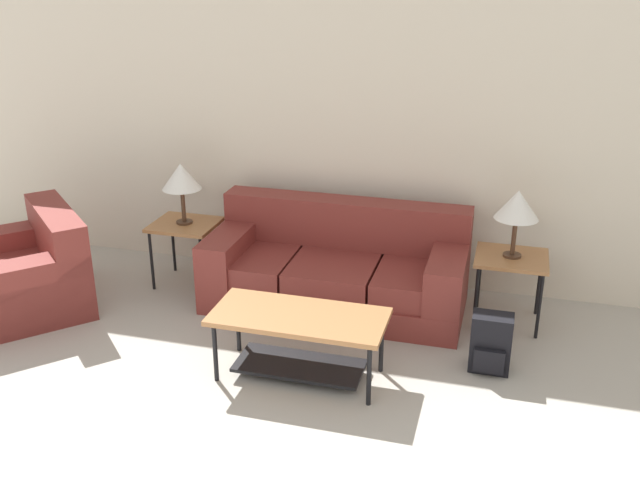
# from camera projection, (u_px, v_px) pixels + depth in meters

# --- Properties ---
(wall_back) EXTENTS (8.91, 0.06, 2.60)m
(wall_back) POSITION_uv_depth(u_px,v_px,m) (361.00, 135.00, 6.02)
(wall_back) COLOR silver
(wall_back) RESTS_ON ground_plane
(couch) EXTENTS (2.09, 0.93, 0.82)m
(couch) POSITION_uv_depth(u_px,v_px,m) (337.00, 271.00, 5.87)
(couch) COLOR maroon
(couch) RESTS_ON ground_plane
(armchair) EXTENTS (1.45, 1.44, 0.80)m
(armchair) POSITION_uv_depth(u_px,v_px,m) (25.00, 275.00, 5.81)
(armchair) COLOR maroon
(armchair) RESTS_ON ground_plane
(coffee_table) EXTENTS (1.18, 0.54, 0.48)m
(coffee_table) POSITION_uv_depth(u_px,v_px,m) (299.00, 331.00, 4.81)
(coffee_table) COLOR #A87042
(coffee_table) RESTS_ON ground_plane
(side_table_left) EXTENTS (0.55, 0.49, 0.56)m
(side_table_left) POSITION_uv_depth(u_px,v_px,m) (185.00, 229.00, 6.16)
(side_table_left) COLOR #A87042
(side_table_left) RESTS_ON ground_plane
(side_table_right) EXTENTS (0.55, 0.49, 0.56)m
(side_table_right) POSITION_uv_depth(u_px,v_px,m) (511.00, 263.00, 5.48)
(side_table_right) COLOR #A87042
(side_table_right) RESTS_ON ground_plane
(table_lamp_left) EXTENTS (0.33, 0.33, 0.53)m
(table_lamp_left) POSITION_uv_depth(u_px,v_px,m) (181.00, 177.00, 5.99)
(table_lamp_left) COLOR #472D1E
(table_lamp_left) RESTS_ON side_table_left
(table_lamp_right) EXTENTS (0.33, 0.33, 0.53)m
(table_lamp_right) POSITION_uv_depth(u_px,v_px,m) (517.00, 206.00, 5.31)
(table_lamp_right) COLOR #472D1E
(table_lamp_right) RESTS_ON side_table_right
(backpack) EXTENTS (0.28, 0.26, 0.42)m
(backpack) POSITION_uv_depth(u_px,v_px,m) (491.00, 344.00, 4.94)
(backpack) COLOR black
(backpack) RESTS_ON ground_plane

